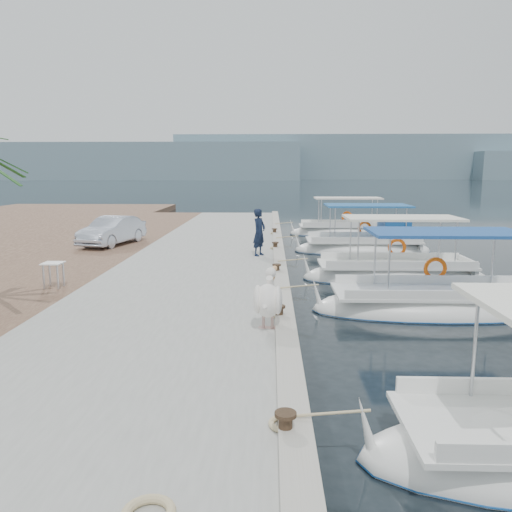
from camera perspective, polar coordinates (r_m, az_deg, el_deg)
The scene contains 14 objects.
ground at distance 14.85m, azimuth 3.78°, elevation -5.15°, with size 400.00×400.00×0.00m, color black.
concrete_quay at distance 19.82m, azimuth -5.43°, elevation -0.64°, with size 6.00×40.00×0.50m, color gray.
quay_curb at distance 19.61m, azimuth 2.64°, elevation 0.21°, with size 0.44×40.00×0.12m, color #A6A193.
cobblestone_strip at distance 21.03m, azimuth -19.08°, elevation -0.53°, with size 4.00×40.00×0.50m, color brown.
distant_hills at distance 217.96m, azimuth 9.83°, elevation 10.66°, with size 330.00×60.00×18.00m.
fishing_caique_b at distance 14.49m, azimuth 19.80°, elevation -5.58°, with size 6.71×2.32×2.83m.
fishing_caique_c at distance 18.25m, azimuth 15.56°, elevation -2.26°, with size 6.48×2.20×2.83m.
fishing_caique_d at distance 24.16m, azimuth 12.31°, elevation 0.94°, with size 6.42×2.54×2.83m.
fishing_caique_e at distance 30.25m, azimuth 10.02°, elevation 2.63°, with size 6.48×2.01×2.83m.
mooring_bollards at distance 16.14m, azimuth 2.38°, elevation -1.39°, with size 0.28×20.28×0.33m.
pelican at distance 10.59m, azimuth 1.40°, elevation -4.90°, with size 0.66×1.60×1.24m.
fisherman at distance 19.51m, azimuth 0.37°, elevation 2.73°, with size 0.67×0.44×1.84m, color black.
parked_car at distance 23.35m, azimuth -16.10°, elevation 2.80°, with size 1.34×3.85×1.27m, color silver.
folding_table at distance 15.32m, azimuth -22.17°, elevation -1.47°, with size 0.55×0.55×0.73m.
Camera 1 is at (-0.55, -14.34, 3.82)m, focal length 35.00 mm.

